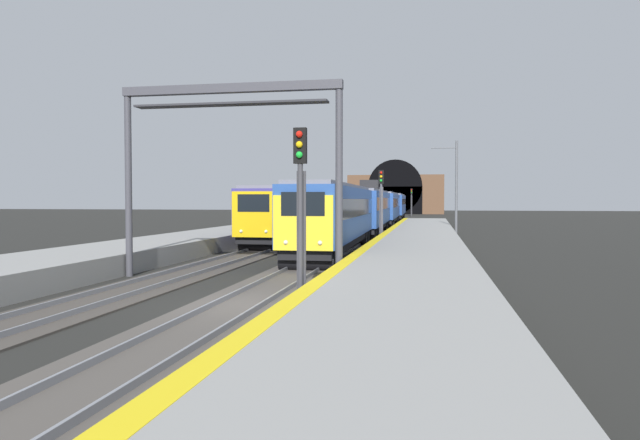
{
  "coord_description": "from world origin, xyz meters",
  "views": [
    {
      "loc": [
        -16.8,
        -5.58,
        3.2
      ],
      "look_at": [
        13.66,
        0.2,
        2.12
      ],
      "focal_mm": 33.11,
      "sensor_mm": 36.0,
      "label": 1
    }
  ],
  "objects_px": {
    "train_main_approaching": "(378,208)",
    "railway_signal_far": "(411,200)",
    "railway_signal_near": "(300,199)",
    "overhead_signal_gantry": "(230,133)",
    "train_adjacent_platform": "(332,208)",
    "railway_signal_mid": "(381,198)",
    "catenary_mast_near": "(456,187)"
  },
  "relations": [
    {
      "from": "railway_signal_far",
      "to": "overhead_signal_gantry",
      "type": "xyz_separation_m",
      "value": [
        -92.24,
        4.12,
        2.67
      ]
    },
    {
      "from": "train_main_approaching",
      "to": "catenary_mast_near",
      "type": "relative_size",
      "value": 9.37
    },
    {
      "from": "train_main_approaching",
      "to": "overhead_signal_gantry",
      "type": "height_order",
      "value": "overhead_signal_gantry"
    },
    {
      "from": "overhead_signal_gantry",
      "to": "catenary_mast_near",
      "type": "height_order",
      "value": "catenary_mast_near"
    },
    {
      "from": "railway_signal_near",
      "to": "overhead_signal_gantry",
      "type": "height_order",
      "value": "overhead_signal_gantry"
    },
    {
      "from": "train_main_approaching",
      "to": "train_adjacent_platform",
      "type": "bearing_deg",
      "value": -72.69
    },
    {
      "from": "train_main_approaching",
      "to": "railway_signal_near",
      "type": "bearing_deg",
      "value": 1.29
    },
    {
      "from": "railway_signal_near",
      "to": "railway_signal_mid",
      "type": "relative_size",
      "value": 0.97
    },
    {
      "from": "railway_signal_far",
      "to": "catenary_mast_near",
      "type": "height_order",
      "value": "catenary_mast_near"
    },
    {
      "from": "overhead_signal_gantry",
      "to": "catenary_mast_near",
      "type": "xyz_separation_m",
      "value": [
        29.28,
        -9.98,
        -1.64
      ]
    },
    {
      "from": "train_adjacent_platform",
      "to": "catenary_mast_near",
      "type": "height_order",
      "value": "catenary_mast_near"
    },
    {
      "from": "railway_signal_near",
      "to": "catenary_mast_near",
      "type": "bearing_deg",
      "value": 170.45
    },
    {
      "from": "railway_signal_mid",
      "to": "train_adjacent_platform",
      "type": "bearing_deg",
      "value": -157.85
    },
    {
      "from": "railway_signal_near",
      "to": "overhead_signal_gantry",
      "type": "distance_m",
      "value": 7.4
    },
    {
      "from": "train_main_approaching",
      "to": "train_adjacent_platform",
      "type": "xyz_separation_m",
      "value": [
        -1.55,
        4.72,
        -0.02
      ]
    },
    {
      "from": "train_adjacent_platform",
      "to": "railway_signal_far",
      "type": "relative_size",
      "value": 10.56
    },
    {
      "from": "train_main_approaching",
      "to": "railway_signal_mid",
      "type": "xyz_separation_m",
      "value": [
        -17.49,
        -1.76,
        0.95
      ]
    },
    {
      "from": "railway_signal_mid",
      "to": "railway_signal_far",
      "type": "bearing_deg",
      "value": -180.0
    },
    {
      "from": "railway_signal_near",
      "to": "overhead_signal_gantry",
      "type": "bearing_deg",
      "value": -143.31
    },
    {
      "from": "train_main_approaching",
      "to": "overhead_signal_gantry",
      "type": "xyz_separation_m",
      "value": [
        -40.32,
        2.36,
        3.54
      ]
    },
    {
      "from": "railway_signal_far",
      "to": "overhead_signal_gantry",
      "type": "distance_m",
      "value": 92.37
    },
    {
      "from": "train_adjacent_platform",
      "to": "railway_signal_far",
      "type": "height_order",
      "value": "railway_signal_far"
    },
    {
      "from": "train_adjacent_platform",
      "to": "railway_signal_mid",
      "type": "bearing_deg",
      "value": 22.53
    },
    {
      "from": "train_main_approaching",
      "to": "railway_signal_far",
      "type": "bearing_deg",
      "value": 177.14
    },
    {
      "from": "overhead_signal_gantry",
      "to": "train_main_approaching",
      "type": "bearing_deg",
      "value": -3.35
    },
    {
      "from": "train_main_approaching",
      "to": "railway_signal_near",
      "type": "height_order",
      "value": "railway_signal_near"
    },
    {
      "from": "railway_signal_far",
      "to": "overhead_signal_gantry",
      "type": "bearing_deg",
      "value": -2.56
    },
    {
      "from": "train_main_approaching",
      "to": "train_adjacent_platform",
      "type": "height_order",
      "value": "train_main_approaching"
    },
    {
      "from": "catenary_mast_near",
      "to": "overhead_signal_gantry",
      "type": "bearing_deg",
      "value": 161.18
    },
    {
      "from": "railway_signal_near",
      "to": "train_adjacent_platform",
      "type": "bearing_deg",
      "value": -171.67
    },
    {
      "from": "railway_signal_near",
      "to": "catenary_mast_near",
      "type": "relative_size",
      "value": 0.64
    },
    {
      "from": "railway_signal_near",
      "to": "railway_signal_far",
      "type": "distance_m",
      "value": 97.77
    }
  ]
}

